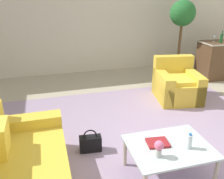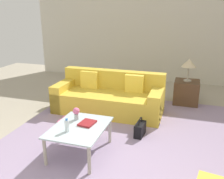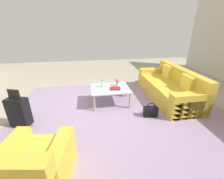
# 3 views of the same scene
# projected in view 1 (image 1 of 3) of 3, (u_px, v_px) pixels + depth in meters

# --- Properties ---
(ground_plane) EXTENTS (12.00, 12.00, 0.00)m
(ground_plane) POSITION_uv_depth(u_px,v_px,m) (175.00, 148.00, 3.74)
(ground_plane) COLOR #A89E89
(wall_back) EXTENTS (10.24, 0.12, 3.10)m
(wall_back) POSITION_uv_depth(u_px,v_px,m) (107.00, 15.00, 6.77)
(wall_back) COLOR beige
(wall_back) RESTS_ON ground
(area_rug) EXTENTS (5.20, 4.40, 0.01)m
(area_rug) POSITION_uv_depth(u_px,v_px,m) (133.00, 147.00, 3.77)
(area_rug) COLOR #9984A3
(area_rug) RESTS_ON ground
(armchair) EXTENTS (0.99, 1.06, 0.86)m
(armchair) POSITION_uv_depth(u_px,v_px,m) (176.00, 85.00, 5.34)
(armchair) COLOR gold
(armchair) RESTS_ON ground
(coffee_table) EXTENTS (1.00, 0.78, 0.45)m
(coffee_table) POSITION_uv_depth(u_px,v_px,m) (169.00, 150.00, 3.05)
(coffee_table) COLOR silver
(coffee_table) RESTS_ON ground
(water_bottle) EXTENTS (0.06, 0.06, 0.20)m
(water_bottle) POSITION_uv_depth(u_px,v_px,m) (189.00, 141.00, 2.95)
(water_bottle) COLOR silver
(water_bottle) RESTS_ON coffee_table
(coffee_table_book) EXTENTS (0.28, 0.24, 0.03)m
(coffee_table_book) POSITION_uv_depth(u_px,v_px,m) (158.00, 143.00, 3.06)
(coffee_table_book) COLOR maroon
(coffee_table_book) RESTS_ON coffee_table
(flower_vase) EXTENTS (0.11, 0.11, 0.21)m
(flower_vase) POSITION_uv_depth(u_px,v_px,m) (159.00, 147.00, 2.79)
(flower_vase) COLOR #B2B7BC
(flower_vase) RESTS_ON coffee_table
(wine_glass_leftmost) EXTENTS (0.08, 0.08, 0.15)m
(wine_glass_leftmost) POSITION_uv_depth(u_px,v_px,m) (214.00, 37.00, 6.30)
(wine_glass_leftmost) COLOR silver
(wine_glass_leftmost) RESTS_ON bar_console
(wine_bottle_green) EXTENTS (0.07, 0.07, 0.30)m
(wine_bottle_green) POSITION_uv_depth(u_px,v_px,m) (221.00, 38.00, 6.16)
(wine_bottle_green) COLOR #194C23
(wine_bottle_green) RESTS_ON bar_console
(handbag_black) EXTENTS (0.33, 0.17, 0.36)m
(handbag_black) POSITION_uv_depth(u_px,v_px,m) (90.00, 143.00, 3.64)
(handbag_black) COLOR black
(handbag_black) RESTS_ON ground
(potted_ficus) EXTENTS (0.66, 0.66, 1.95)m
(potted_ficus) POSITION_uv_depth(u_px,v_px,m) (182.00, 21.00, 6.51)
(potted_ficus) COLOR #514C56
(potted_ficus) RESTS_ON ground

